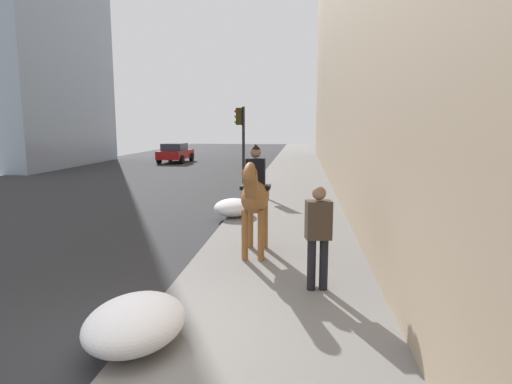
{
  "coord_description": "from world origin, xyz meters",
  "views": [
    {
      "loc": [
        -4.88,
        -2.14,
        2.77
      ],
      "look_at": [
        4.0,
        -1.21,
        1.4
      ],
      "focal_mm": 30.59,
      "sensor_mm": 36.0,
      "label": 1
    }
  ],
  "objects_px": {
    "mounted_horse_near": "(255,195)",
    "car_near_lane": "(175,153)",
    "pedestrian_greeting": "(318,231)",
    "traffic_light_near_curb": "(241,135)"
  },
  "relations": [
    {
      "from": "pedestrian_greeting",
      "to": "car_near_lane",
      "type": "height_order",
      "value": "pedestrian_greeting"
    },
    {
      "from": "mounted_horse_near",
      "to": "pedestrian_greeting",
      "type": "relative_size",
      "value": 1.34
    },
    {
      "from": "mounted_horse_near",
      "to": "car_near_lane",
      "type": "xyz_separation_m",
      "value": [
        23.2,
        8.48,
        -0.64
      ]
    },
    {
      "from": "mounted_horse_near",
      "to": "traffic_light_near_curb",
      "type": "bearing_deg",
      "value": -170.33
    },
    {
      "from": "pedestrian_greeting",
      "to": "car_near_lane",
      "type": "bearing_deg",
      "value": 10.87
    },
    {
      "from": "pedestrian_greeting",
      "to": "traffic_light_near_curb",
      "type": "relative_size",
      "value": 0.48
    },
    {
      "from": "mounted_horse_near",
      "to": "car_near_lane",
      "type": "bearing_deg",
      "value": -159.77
    },
    {
      "from": "traffic_light_near_curb",
      "to": "pedestrian_greeting",
      "type": "bearing_deg",
      "value": -166.07
    },
    {
      "from": "pedestrian_greeting",
      "to": "car_near_lane",
      "type": "distance_m",
      "value": 26.83
    },
    {
      "from": "pedestrian_greeting",
      "to": "traffic_light_near_curb",
      "type": "bearing_deg",
      "value": 3.62
    }
  ]
}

